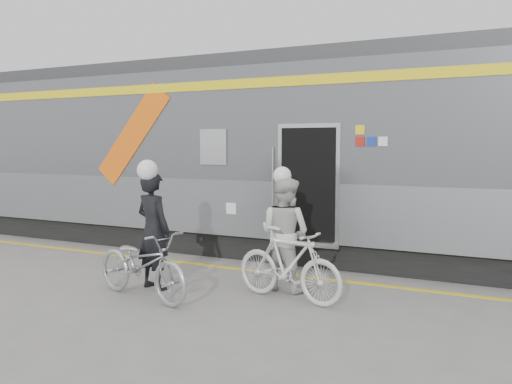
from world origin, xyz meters
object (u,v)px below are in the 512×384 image
Objects in this scene: man at (153,230)px; bicycle_right at (288,264)px; bicycle_left at (142,264)px; woman at (285,234)px.

man reaches higher than bicycle_right.
bicycle_right reaches higher than bicycle_left.
bicycle_right is (0.30, -0.55, -0.35)m from woman.
man is at bearing 109.65° from bicycle_right.
woman is (1.69, 1.43, 0.38)m from bicycle_left.
man is 1.04× the size of bicycle_right.
man is 0.72m from bicycle_left.
bicycle_right is (1.99, 0.88, 0.02)m from bicycle_left.
man is at bearing 36.02° from woman.
bicycle_left is at bearing 123.58° from man.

